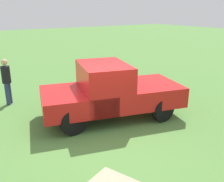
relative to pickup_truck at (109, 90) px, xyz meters
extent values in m
plane|color=#54843D|center=(-0.77, -0.93, -0.94)|extent=(80.00, 80.00, 0.00)
cylinder|color=black|center=(1.72, 0.40, -0.54)|extent=(0.80, 0.22, 0.80)
cylinder|color=black|center=(1.26, -1.23, -0.54)|extent=(0.80, 0.22, 0.80)
cylinder|color=black|center=(-1.04, 1.17, -0.54)|extent=(0.80, 0.22, 0.80)
cylinder|color=black|center=(-1.50, -0.46, -0.54)|extent=(0.80, 0.22, 0.80)
cube|color=red|center=(1.41, -0.39, -0.20)|extent=(2.26, 2.40, 0.64)
cube|color=red|center=(-0.15, 0.04, 0.18)|extent=(1.92, 2.30, 1.40)
cube|color=slate|center=(-0.15, 0.04, 0.62)|extent=(1.67, 2.09, 0.48)
cube|color=red|center=(-1.01, 0.28, -0.22)|extent=(2.61, 2.50, 0.60)
cube|color=silver|center=(2.21, -0.62, -0.46)|extent=(0.63, 1.87, 0.16)
cylinder|color=navy|center=(-2.43, 3.17, -0.53)|extent=(0.14, 0.14, 0.84)
cylinder|color=navy|center=(-2.55, 3.00, -0.53)|extent=(0.14, 0.14, 0.84)
cylinder|color=black|center=(-2.49, 3.09, 0.21)|extent=(0.45, 0.45, 0.63)
sphere|color=#D8AD84|center=(-2.49, 3.09, 0.68)|extent=(0.23, 0.23, 0.23)
cone|color=orange|center=(3.49, 3.97, -0.67)|extent=(0.32, 0.32, 0.55)
camera|label=1|loc=(-4.14, -6.39, 2.50)|focal=39.73mm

